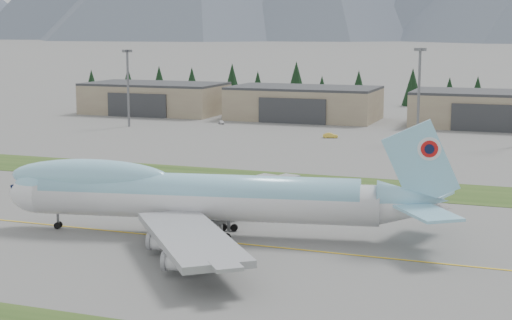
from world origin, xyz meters
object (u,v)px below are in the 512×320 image
at_px(boeing_747_freighter, 199,196).
at_px(service_vehicle_b, 330,138).
at_px(hangar_center, 304,103).
at_px(hangar_left, 155,98).
at_px(service_vehicle_a, 221,124).
at_px(hangar_right, 493,109).

height_order(boeing_747_freighter, service_vehicle_b, boeing_747_freighter).
xyz_separation_m(hangar_center, service_vehicle_b, (19.82, -41.01, -5.39)).
bearing_deg(hangar_center, hangar_left, 180.00).
xyz_separation_m(service_vehicle_a, service_vehicle_b, (40.44, -19.61, 0.00)).
bearing_deg(service_vehicle_a, hangar_right, -19.56).
bearing_deg(service_vehicle_a, service_vehicle_b, -60.30).
distance_m(hangar_left, hangar_center, 55.00).
bearing_deg(service_vehicle_b, hangar_left, 46.43).
xyz_separation_m(hangar_left, service_vehicle_a, (34.38, -21.41, -5.39)).
xyz_separation_m(hangar_center, hangar_right, (60.00, 0.00, 0.00)).
relative_size(hangar_center, service_vehicle_a, 13.98).
xyz_separation_m(hangar_center, service_vehicle_a, (-20.62, -21.41, -5.39)).
distance_m(hangar_left, service_vehicle_b, 85.50).
bearing_deg(hangar_center, service_vehicle_a, -133.93).
bearing_deg(hangar_right, service_vehicle_b, -134.41).
bearing_deg(hangar_center, boeing_747_freighter, -79.15).
relative_size(boeing_747_freighter, service_vehicle_a, 19.32).
relative_size(hangar_left, hangar_right, 1.00).
relative_size(boeing_747_freighter, hangar_center, 1.38).
xyz_separation_m(boeing_747_freighter, hangar_left, (-83.21, 147.18, -0.34)).
bearing_deg(service_vehicle_a, hangar_left, 113.66).
bearing_deg(service_vehicle_b, boeing_747_freighter, 169.68).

